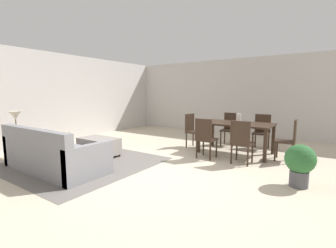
# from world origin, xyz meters

# --- Properties ---
(ground_plane) EXTENTS (10.80, 10.80, 0.00)m
(ground_plane) POSITION_xyz_m (0.00, 0.00, 0.00)
(ground_plane) COLOR beige
(wall_back) EXTENTS (9.00, 0.12, 2.70)m
(wall_back) POSITION_xyz_m (0.00, 5.00, 1.35)
(wall_back) COLOR beige
(wall_back) RESTS_ON ground_plane
(wall_left) EXTENTS (0.12, 11.00, 2.70)m
(wall_left) POSITION_xyz_m (-4.50, 0.50, 1.35)
(wall_left) COLOR beige
(wall_left) RESTS_ON ground_plane
(area_rug) EXTENTS (3.00, 2.80, 0.01)m
(area_rug) POSITION_xyz_m (-1.88, -0.45, 0.00)
(area_rug) COLOR slate
(area_rug) RESTS_ON ground_plane
(couch) EXTENTS (2.19, 0.95, 0.86)m
(couch) POSITION_xyz_m (-1.83, -1.06, 0.29)
(couch) COLOR gray
(couch) RESTS_ON ground_plane
(ottoman_table) EXTENTS (0.93, 0.58, 0.44)m
(ottoman_table) POSITION_xyz_m (-1.92, 0.11, 0.25)
(ottoman_table) COLOR gray
(ottoman_table) RESTS_ON ground_plane
(side_table) EXTENTS (0.40, 0.40, 0.56)m
(side_table) POSITION_xyz_m (-3.23, -1.09, 0.45)
(side_table) COLOR olive
(side_table) RESTS_ON ground_plane
(table_lamp) EXTENTS (0.26, 0.26, 0.53)m
(table_lamp) POSITION_xyz_m (-3.23, -1.09, 0.97)
(table_lamp) COLOR brown
(table_lamp) RESTS_ON side_table
(dining_table) EXTENTS (1.71, 0.99, 0.76)m
(dining_table) POSITION_xyz_m (0.63, 2.22, 0.67)
(dining_table) COLOR #332319
(dining_table) RESTS_ON ground_plane
(dining_chair_near_left) EXTENTS (0.41, 0.41, 0.92)m
(dining_chair_near_left) POSITION_xyz_m (0.23, 1.34, 0.52)
(dining_chair_near_left) COLOR #332319
(dining_chair_near_left) RESTS_ON ground_plane
(dining_chair_near_right) EXTENTS (0.40, 0.40, 0.92)m
(dining_chair_near_right) POSITION_xyz_m (1.04, 1.37, 0.52)
(dining_chair_near_right) COLOR #332319
(dining_chair_near_right) RESTS_ON ground_plane
(dining_chair_far_left) EXTENTS (0.41, 0.41, 0.92)m
(dining_chair_far_left) POSITION_xyz_m (0.18, 3.08, 0.52)
(dining_chair_far_left) COLOR #332319
(dining_chair_far_left) RESTS_ON ground_plane
(dining_chair_far_right) EXTENTS (0.42, 0.42, 0.92)m
(dining_chair_far_right) POSITION_xyz_m (1.05, 3.09, 0.52)
(dining_chair_far_right) COLOR #332319
(dining_chair_far_right) RESTS_ON ground_plane
(dining_chair_head_east) EXTENTS (0.42, 0.42, 0.92)m
(dining_chair_head_east) POSITION_xyz_m (1.84, 2.19, 0.52)
(dining_chair_head_east) COLOR #332319
(dining_chair_head_east) RESTS_ON ground_plane
(dining_chair_head_west) EXTENTS (0.43, 0.43, 0.92)m
(dining_chair_head_west) POSITION_xyz_m (-0.56, 2.20, 0.52)
(dining_chair_head_west) COLOR #332319
(dining_chair_head_west) RESTS_ON ground_plane
(vase_centerpiece) EXTENTS (0.11, 0.11, 0.23)m
(vase_centerpiece) POSITION_xyz_m (0.71, 2.18, 0.88)
(vase_centerpiece) COLOR silver
(vase_centerpiece) RESTS_ON dining_table
(potted_plant) EXTENTS (0.46, 0.46, 0.68)m
(potted_plant) POSITION_xyz_m (2.19, 0.68, 0.40)
(potted_plant) COLOR #4C4C51
(potted_plant) RESTS_ON ground_plane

